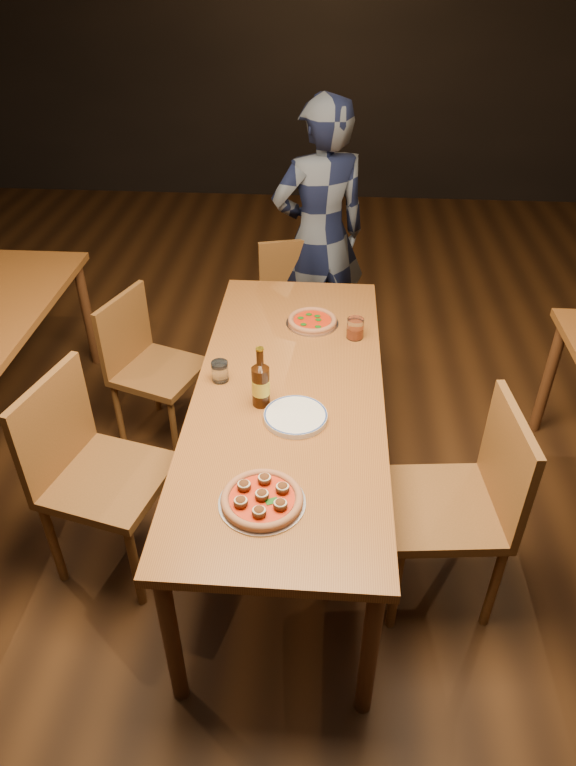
# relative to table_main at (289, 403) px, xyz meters

# --- Properties ---
(ground) EXTENTS (9.00, 9.00, 0.00)m
(ground) POSITION_rel_table_main_xyz_m (0.00, 0.00, -0.68)
(ground) COLOR black
(room_shell) EXTENTS (9.00, 9.00, 9.00)m
(room_shell) POSITION_rel_table_main_xyz_m (0.00, 0.00, 1.18)
(room_shell) COLOR black
(room_shell) RESTS_ON ground
(table_main) EXTENTS (0.80, 2.00, 0.75)m
(table_main) POSITION_rel_table_main_xyz_m (0.00, 0.00, 0.00)
(table_main) COLOR brown
(table_main) RESTS_ON ground
(chair_main_nw) EXTENTS (0.55, 0.55, 0.97)m
(chair_main_nw) POSITION_rel_table_main_xyz_m (-0.73, -0.32, -0.19)
(chair_main_nw) COLOR brown
(chair_main_nw) RESTS_ON ground
(chair_main_sw) EXTENTS (0.52, 0.52, 0.87)m
(chair_main_sw) POSITION_rel_table_main_xyz_m (-0.73, 0.55, -0.24)
(chair_main_sw) COLOR brown
(chair_main_sw) RESTS_ON ground
(chair_main_e) EXTENTS (0.50, 0.50, 0.98)m
(chair_main_e) POSITION_rel_table_main_xyz_m (0.64, -0.38, -0.19)
(chair_main_e) COLOR brown
(chair_main_e) RESTS_ON ground
(chair_end) EXTENTS (0.50, 0.50, 0.87)m
(chair_end) POSITION_rel_table_main_xyz_m (-0.03, 1.18, -0.24)
(chair_end) COLOR brown
(chair_end) RESTS_ON ground
(pizza_meatball) EXTENTS (0.30, 0.30, 0.05)m
(pizza_meatball) POSITION_rel_table_main_xyz_m (-0.05, -0.66, 0.09)
(pizza_meatball) COLOR #B7B7BF
(pizza_meatball) RESTS_ON table_main
(pizza_margherita) EXTENTS (0.26, 0.26, 0.03)m
(pizza_margherita) POSITION_rel_table_main_xyz_m (0.08, 0.55, 0.09)
(pizza_margherita) COLOR #B7B7BF
(pizza_margherita) RESTS_ON table_main
(plate_stack) EXTENTS (0.25, 0.25, 0.02)m
(plate_stack) POSITION_rel_table_main_xyz_m (0.04, -0.20, 0.08)
(plate_stack) COLOR white
(plate_stack) RESTS_ON table_main
(beer_bottle) EXTENTS (0.07, 0.07, 0.27)m
(beer_bottle) POSITION_rel_table_main_xyz_m (-0.11, -0.11, 0.17)
(beer_bottle) COLOR black
(beer_bottle) RESTS_ON table_main
(water_glass) EXTENTS (0.07, 0.07, 0.09)m
(water_glass) POSITION_rel_table_main_xyz_m (-0.30, 0.05, 0.12)
(water_glass) COLOR white
(water_glass) RESTS_ON table_main
(amber_glass) EXTENTS (0.08, 0.08, 0.10)m
(amber_glass) POSITION_rel_table_main_xyz_m (0.28, 0.44, 0.12)
(amber_glass) COLOR #9F3612
(amber_glass) RESTS_ON table_main
(diner) EXTENTS (0.70, 0.59, 1.64)m
(diner) POSITION_rel_table_main_xyz_m (0.08, 1.46, 0.14)
(diner) COLOR black
(diner) RESTS_ON ground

